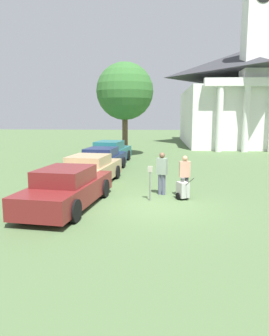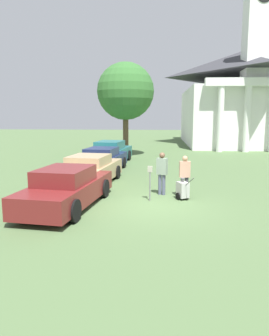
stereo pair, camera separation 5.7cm
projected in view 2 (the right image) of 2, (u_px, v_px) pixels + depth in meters
name	position (u px, v px, depth m)	size (l,w,h in m)	color
ground_plane	(150.00, 206.00, 11.80)	(120.00, 120.00, 0.00)	#4C663D
parked_car_maroon	(67.00, 189.00, 11.59)	(2.49, 5.28, 1.45)	maroon
parked_car_tan	(90.00, 170.00, 15.50)	(2.50, 4.99, 1.39)	tan
parked_car_navy	(102.00, 160.00, 18.88)	(2.42, 4.99, 1.39)	#19234C
parked_car_teal	(111.00, 153.00, 22.08)	(2.48, 5.40, 1.52)	#23666B
parking_meter	(150.00, 177.00, 12.42)	(0.18, 0.09, 1.34)	slate
person_worker	(162.00, 171.00, 13.36)	(0.47, 0.37, 1.75)	#515670
person_supervisor	(185.00, 174.00, 13.01)	(0.43, 0.24, 1.66)	#3F3F47
equipment_cart	(183.00, 190.00, 12.70)	(0.63, 0.97, 1.00)	#B2B2AD
church	(239.00, 96.00, 35.94)	(11.68, 16.78, 20.50)	white
shade_tree	(126.00, 92.00, 25.53)	(4.45, 4.45, 7.29)	brown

